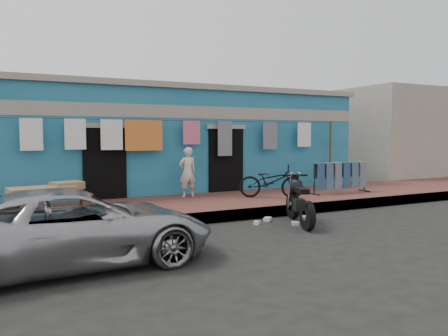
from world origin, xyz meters
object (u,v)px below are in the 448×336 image
charpoy (51,197)px  bicycle (271,178)px  seated_person (188,172)px  motorcycle (300,200)px  car (75,226)px  jeans_rack (340,177)px

charpoy → bicycle: bearing=-5.8°
seated_person → bicycle: size_ratio=0.80×
motorcycle → car: bearing=-146.0°
bicycle → car: bearing=156.2°
bicycle → charpoy: size_ratio=0.91×
seated_person → charpoy: size_ratio=0.73×
car → jeans_rack: (7.68, 3.08, 0.12)m
motorcycle → jeans_rack: jeans_rack is taller
jeans_rack → motorcycle: bearing=-144.7°
jeans_rack → bicycle: bearing=178.9°
bicycle → jeans_rack: (2.32, -0.04, -0.08)m
bicycle → motorcycle: bicycle is taller
car → charpoy: car is taller
bicycle → charpoy: (-5.37, 0.54, -0.25)m
seated_person → jeans_rack: bearing=162.1°
jeans_rack → seated_person: bearing=164.2°
seated_person → motorcycle: size_ratio=0.79×
charpoy → jeans_rack: 7.71m
charpoy → jeans_rack: (7.69, -0.59, 0.16)m
bicycle → motorcycle: 2.26m
motorcycle → charpoy: bearing=172.6°
car → bicycle: (5.36, 3.12, 0.21)m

